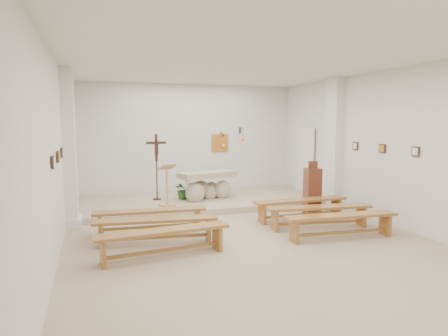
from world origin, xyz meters
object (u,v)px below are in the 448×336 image
object	(u,v)px
bench_right_second	(319,212)
bench_right_third	(341,220)
bench_left_front	(150,215)
donation_pedestal	(312,191)
bench_right_front	(301,204)
crucifix_stand	(157,162)
bench_left_second	(156,225)
altar	(207,187)
lectern	(167,185)
bench_left_third	(163,237)

from	to	relation	value
bench_right_second	bench_right_third	world-z (taller)	same
bench_left_front	bench_right_second	distance (m)	3.67
donation_pedestal	bench_left_front	world-z (taller)	donation_pedestal
bench_right_front	bench_right_third	bearing A→B (deg)	-91.87
bench_left_front	bench_right_second	bearing A→B (deg)	-9.77
bench_right_front	crucifix_stand	bearing A→B (deg)	134.97
bench_left_front	bench_left_second	bearing A→B (deg)	-86.80
bench_right_front	bench_right_second	size ratio (longest dim) A/B	0.99
bench_left_front	altar	bearing A→B (deg)	55.01
crucifix_stand	bench_right_second	bearing A→B (deg)	-50.97
altar	bench_right_second	size ratio (longest dim) A/B	0.74
altar	bench_right_third	distance (m)	4.43
crucifix_stand	bench_right_front	distance (m)	4.18
lectern	bench_left_third	distance (m)	3.57
donation_pedestal	bench_right_third	distance (m)	2.15
lectern	bench_right_third	distance (m)	4.53
crucifix_stand	donation_pedestal	distance (m)	4.32
bench_left_second	bench_left_front	bearing A→B (deg)	97.18
bench_right_front	bench_right_second	world-z (taller)	same
bench_left_front	bench_right_third	distance (m)	3.93
bench_left_front	crucifix_stand	bearing A→B (deg)	81.45
bench_left_front	bench_left_second	distance (m)	0.82
crucifix_stand	donation_pedestal	bearing A→B (deg)	-34.37
lectern	bench_right_second	size ratio (longest dim) A/B	0.48
donation_pedestal	bench_left_front	bearing A→B (deg)	-166.83
bench_left_second	bench_right_third	size ratio (longest dim) A/B	1.00
bench_left_third	bench_right_third	world-z (taller)	same
bench_right_front	bench_left_third	distance (m)	3.93
bench_right_second	bench_left_third	bearing A→B (deg)	-159.29
donation_pedestal	bench_left_second	size ratio (longest dim) A/B	0.57
crucifix_stand	bench_left_front	world-z (taller)	crucifix_stand
crucifix_stand	bench_right_front	xyz separation A→B (m)	(2.99, -2.80, -0.85)
bench_right_third	bench_left_third	bearing A→B (deg)	-176.02
bench_right_second	bench_right_front	bearing A→B (deg)	97.74
bench_right_second	lectern	bearing A→B (deg)	144.90
donation_pedestal	bench_right_third	xyz separation A→B (m)	(-0.56, -2.07, -0.22)
donation_pedestal	crucifix_stand	bearing A→B (deg)	153.47
bench_right_front	bench_left_front	bearing A→B (deg)	178.13
bench_right_second	bench_right_third	xyz separation A→B (m)	(0.00, -0.82, 0.00)
bench_right_third	bench_left_front	bearing A→B (deg)	159.24
altar	donation_pedestal	bearing A→B (deg)	-59.49
bench_left_third	bench_right_third	bearing A→B (deg)	-6.43
donation_pedestal	bench_right_second	bearing A→B (deg)	-106.80
lectern	bench_left_front	bearing A→B (deg)	-132.96
altar	lectern	bearing A→B (deg)	-169.19
crucifix_stand	lectern	bearing A→B (deg)	-83.35
lectern	bench_left_second	size ratio (longest dim) A/B	0.48
altar	bench_left_third	size ratio (longest dim) A/B	0.74
altar	bench_right_second	distance (m)	3.68
lectern	bench_left_second	xyz separation A→B (m)	(-0.70, -2.66, -0.34)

